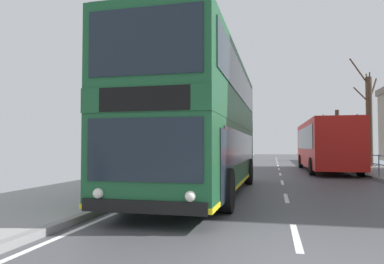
# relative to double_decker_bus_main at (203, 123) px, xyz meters

# --- Properties ---
(double_decker_bus_main) EXTENTS (2.84, 10.91, 4.43)m
(double_decker_bus_main) POSITION_rel_double_decker_bus_main_xyz_m (0.00, 0.00, 0.00)
(double_decker_bus_main) COLOR #19512D
(double_decker_bus_main) RESTS_ON ground
(background_bus_far_lane) EXTENTS (2.77, 10.89, 3.07)m
(background_bus_far_lane) POSITION_rel_double_decker_bus_main_xyz_m (5.46, 12.38, -0.64)
(background_bus_far_lane) COLOR red
(background_bus_far_lane) RESTS_ON ground
(bare_tree_far_00) EXTENTS (2.23, 1.86, 7.71)m
(bare_tree_far_00) POSITION_rel_double_decker_bus_main_xyz_m (8.93, 16.09, 1.21)
(bare_tree_far_00) COLOR #4C3D2D
(bare_tree_far_00) RESTS_ON ground
(bare_tree_far_01) EXTENTS (3.53, 2.03, 5.47)m
(bare_tree_far_01) POSITION_rel_double_decker_bus_main_xyz_m (9.25, 30.86, 0.68)
(bare_tree_far_01) COLOR #423328
(bare_tree_far_01) RESTS_ON ground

